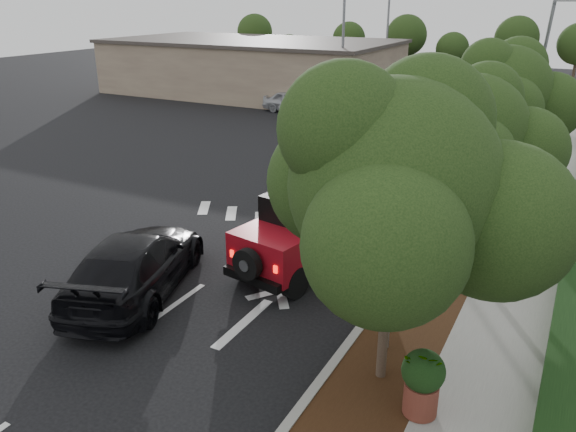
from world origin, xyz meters
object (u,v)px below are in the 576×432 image
Objects in this scene: red_jeep at (305,230)px; black_suv_oncoming at (136,264)px; speed_hump_sign at (391,280)px; silver_suv_ahead at (416,186)px.

red_jeep reaches higher than black_suv_oncoming.
black_suv_oncoming is at bearing -123.55° from red_jeep.
red_jeep is at bearing 135.28° from speed_hump_sign.
silver_suv_ahead is 11.25m from black_suv_oncoming.
red_jeep is 1.78× the size of speed_hump_sign.
silver_suv_ahead is at bearing 90.23° from red_jeep.
speed_hump_sign reaches higher than red_jeep.
speed_hump_sign is (6.69, 0.44, 0.97)m from black_suv_oncoming.
red_jeep is 0.98× the size of silver_suv_ahead.
black_suv_oncoming reaches higher than silver_suv_ahead.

